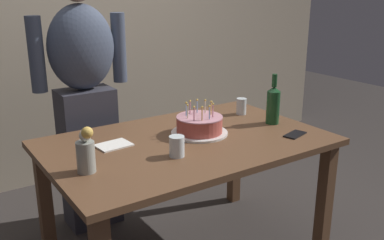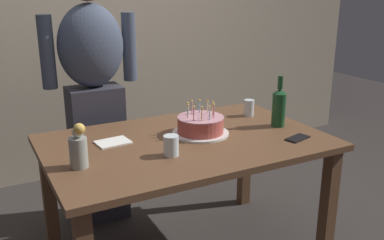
% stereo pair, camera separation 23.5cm
% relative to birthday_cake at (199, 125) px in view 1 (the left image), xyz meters
% --- Properties ---
extents(back_wall, '(5.20, 0.10, 2.60)m').
position_rel_birthday_cake_xyz_m(back_wall, '(-0.11, 1.51, 0.51)').
color(back_wall, tan).
rests_on(back_wall, ground_plane).
extents(dining_table, '(1.50, 0.96, 0.74)m').
position_rel_birthday_cake_xyz_m(dining_table, '(-0.11, -0.04, -0.15)').
color(dining_table, brown).
rests_on(dining_table, ground_plane).
extents(birthday_cake, '(0.32, 0.32, 0.18)m').
position_rel_birthday_cake_xyz_m(birthday_cake, '(0.00, 0.00, 0.00)').
color(birthday_cake, white).
rests_on(birthday_cake, dining_table).
extents(water_glass_near, '(0.08, 0.08, 0.10)m').
position_rel_birthday_cake_xyz_m(water_glass_near, '(-0.28, -0.21, 0.00)').
color(water_glass_near, silver).
rests_on(water_glass_near, dining_table).
extents(water_glass_far, '(0.06, 0.06, 0.10)m').
position_rel_birthday_cake_xyz_m(water_glass_far, '(0.45, 0.17, 0.00)').
color(water_glass_far, silver).
rests_on(water_glass_far, dining_table).
extents(wine_bottle, '(0.08, 0.08, 0.30)m').
position_rel_birthday_cake_xyz_m(wine_bottle, '(0.48, -0.08, 0.07)').
color(wine_bottle, '#194723').
rests_on(wine_bottle, dining_table).
extents(cell_phone, '(0.16, 0.11, 0.01)m').
position_rel_birthday_cake_xyz_m(cell_phone, '(0.43, -0.31, -0.05)').
color(cell_phone, black).
rests_on(cell_phone, dining_table).
extents(napkin_stack, '(0.18, 0.14, 0.01)m').
position_rel_birthday_cake_xyz_m(napkin_stack, '(-0.48, 0.09, -0.05)').
color(napkin_stack, white).
rests_on(napkin_stack, dining_table).
extents(flower_vase, '(0.08, 0.09, 0.22)m').
position_rel_birthday_cake_xyz_m(flower_vase, '(-0.71, -0.15, 0.05)').
color(flower_vase, '#999E93').
rests_on(flower_vase, dining_table).
extents(person_man_bearded, '(0.61, 0.27, 1.66)m').
position_rel_birthday_cake_xyz_m(person_man_bearded, '(-0.41, 0.66, 0.08)').
color(person_man_bearded, '#33333D').
rests_on(person_man_bearded, ground_plane).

